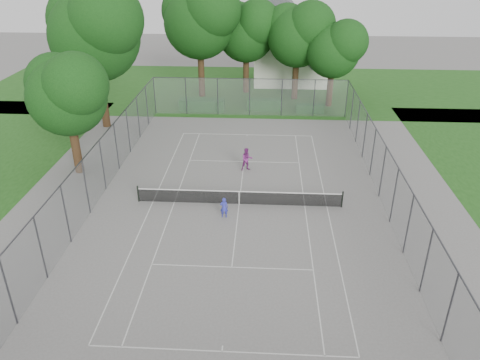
# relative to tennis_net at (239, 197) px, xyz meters

# --- Properties ---
(ground) EXTENTS (120.00, 120.00, 0.00)m
(ground) POSITION_rel_tennis_net_xyz_m (0.00, 0.00, -0.51)
(ground) COLOR slate
(ground) RESTS_ON ground
(grass_far) EXTENTS (60.00, 20.00, 0.00)m
(grass_far) POSITION_rel_tennis_net_xyz_m (0.00, 26.00, -0.51)
(grass_far) COLOR #1D4C15
(grass_far) RESTS_ON ground
(court_markings) EXTENTS (11.03, 23.83, 0.01)m
(court_markings) POSITION_rel_tennis_net_xyz_m (0.00, 0.00, -0.50)
(court_markings) COLOR beige
(court_markings) RESTS_ON ground
(tennis_net) EXTENTS (12.87, 0.10, 1.10)m
(tennis_net) POSITION_rel_tennis_net_xyz_m (0.00, 0.00, 0.00)
(tennis_net) COLOR black
(tennis_net) RESTS_ON ground
(perimeter_fence) EXTENTS (18.08, 34.08, 3.52)m
(perimeter_fence) POSITION_rel_tennis_net_xyz_m (0.00, 0.00, 1.30)
(perimeter_fence) COLOR #38383D
(perimeter_fence) RESTS_ON ground
(tree_far_left) EXTENTS (8.16, 7.45, 11.73)m
(tree_far_left) POSITION_rel_tennis_net_xyz_m (-5.19, 22.84, 7.55)
(tree_far_left) COLOR #352113
(tree_far_left) RESTS_ON ground
(tree_far_midleft) EXTENTS (6.81, 6.21, 9.78)m
(tree_far_midleft) POSITION_rel_tennis_net_xyz_m (-0.60, 24.56, 6.21)
(tree_far_midleft) COLOR #352113
(tree_far_midleft) RESTS_ON ground
(tree_far_midright) EXTENTS (6.88, 6.28, 9.88)m
(tree_far_midright) POSITION_rel_tennis_net_xyz_m (4.59, 22.49, 6.28)
(tree_far_midright) COLOR #352113
(tree_far_midright) RESTS_ON ground
(tree_far_right) EXTENTS (5.91, 5.40, 8.50)m
(tree_far_right) POSITION_rel_tennis_net_xyz_m (7.91, 20.25, 5.32)
(tree_far_right) COLOR #352113
(tree_far_right) RESTS_ON ground
(tree_side_back) EXTENTS (8.55, 7.80, 12.28)m
(tree_side_back) POSITION_rel_tennis_net_xyz_m (-12.54, 13.23, 7.93)
(tree_side_back) COLOR #352113
(tree_side_back) RESTS_ON ground
(tree_side_front) EXTENTS (6.05, 5.52, 8.69)m
(tree_side_front) POSITION_rel_tennis_net_xyz_m (-11.63, 3.98, 5.46)
(tree_side_front) COLOR #352113
(tree_side_front) RESTS_ON ground
(hedge_left) EXTENTS (4.37, 1.31, 1.09)m
(hedge_left) POSITION_rel_tennis_net_xyz_m (-4.69, 18.20, 0.03)
(hedge_left) COLOR #174919
(hedge_left) RESTS_ON ground
(hedge_mid) EXTENTS (3.37, 0.96, 1.06)m
(hedge_mid) POSITION_rel_tennis_net_xyz_m (1.39, 18.63, 0.02)
(hedge_mid) COLOR #174919
(hedge_mid) RESTS_ON ground
(hedge_right) EXTENTS (2.61, 0.96, 0.78)m
(hedge_right) POSITION_rel_tennis_net_xyz_m (5.78, 18.17, -0.12)
(hedge_right) COLOR #174919
(hedge_right) RESTS_ON ground
(house) EXTENTS (8.54, 6.62, 10.63)m
(house) POSITION_rel_tennis_net_xyz_m (4.41, 29.19, 3.77)
(house) COLOR white
(house) RESTS_ON ground
(girl_player) EXTENTS (0.49, 0.33, 1.30)m
(girl_player) POSITION_rel_tennis_net_xyz_m (-0.81, -1.57, 0.14)
(girl_player) COLOR #2E32AD
(girl_player) RESTS_ON ground
(woman_player) EXTENTS (0.97, 0.84, 1.69)m
(woman_player) POSITION_rel_tennis_net_xyz_m (0.27, 4.98, 0.33)
(woman_player) COLOR #812B7A
(woman_player) RESTS_ON ground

